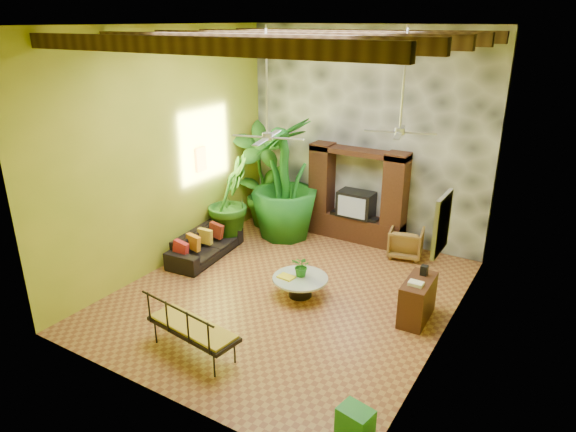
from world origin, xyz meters
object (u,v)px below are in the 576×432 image
Objects in this scene: iron_bench at (190,327)px; green_bin at (355,421)px; ceiling_fan_front at (267,125)px; ceiling_fan_back at (401,120)px; entertainment_center at (356,202)px; coffee_table at (300,284)px; tall_plant_c at (285,179)px; tall_plant_a at (261,176)px; wicker_armchair at (406,242)px; side_console at (417,300)px; tall_plant_b at (230,200)px; sofa at (206,244)px.

green_bin is (2.96, -0.17, -0.34)m from iron_bench.
ceiling_fan_front is 1.00× the size of ceiling_fan_back.
entertainment_center reaches higher than green_bin.
ceiling_fan_front is 2.41m from ceiling_fan_back.
tall_plant_c is at bearing 127.27° from coffee_table.
tall_plant_a is at bearing 135.46° from coffee_table.
entertainment_center is 0.81× the size of tall_plant_c.
side_console is at bearing 102.18° from wicker_armchair.
ceiling_fan_front is 0.88× the size of tall_plant_b.
ceiling_fan_back is at bearing 105.00° from green_bin.
iron_bench is at bearing -102.09° from coffee_table.
tall_plant_a is (-2.48, -0.44, 0.39)m from entertainment_center.
green_bin is (5.21, -4.20, -0.87)m from tall_plant_b.
ceiling_fan_back is at bearing 86.02° from wicker_armchair.
tall_plant_b is 0.72× the size of tall_plant_c.
tall_plant_c reaches higher than entertainment_center.
tall_plant_b is (-3.95, -1.35, 0.72)m from wicker_armchair.
ceiling_fan_back is 5.09m from iron_bench.
tall_plant_a reaches higher than iron_bench.
green_bin is at bearing -65.65° from entertainment_center.
tall_plant_c is at bearing 129.51° from green_bin.
iron_bench is at bearing -75.63° from tall_plant_c.
tall_plant_c is 3.03× the size of side_console.
iron_bench is at bearing 61.23° from wicker_armchair.
tall_plant_b is at bearing 165.83° from side_console.
coffee_table is 3.65m from green_bin.
tall_plant_a is at bearing 86.50° from tall_plant_b.
tall_plant_c reaches higher than side_console.
entertainment_center reaches higher than sofa.
side_console is at bearing 93.66° from green_bin.
side_console reaches higher than sofa.
entertainment_center is at bearing -48.53° from sofa.
wicker_armchair is 5.69m from green_bin.
entertainment_center reaches higher than coffee_table.
coffee_table is at bearing -138.98° from ceiling_fan_back.
side_console is at bearing -43.82° from ceiling_fan_back.
green_bin is at bearing 4.11° from iron_bench.
green_bin is at bearing -50.49° from tall_plant_c.
ceiling_fan_front is 4.73m from wicker_armchair.
tall_plant_a is at bearing 119.92° from iron_bench.
entertainment_center is 3.50m from ceiling_fan_back.
coffee_table is 1.11× the size of side_console.
tall_plant_b is 1.41m from tall_plant_c.
ceiling_fan_back reaches higher than tall_plant_c.
side_console is at bearing 54.13° from iron_bench.
sofa is 1.20× the size of iron_bench.
tall_plant_a is at bearing 133.46° from green_bin.
sofa is 1.28m from tall_plant_b.
tall_plant_c reaches higher than green_bin.
ceiling_fan_front is 4.26× the size of green_bin.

